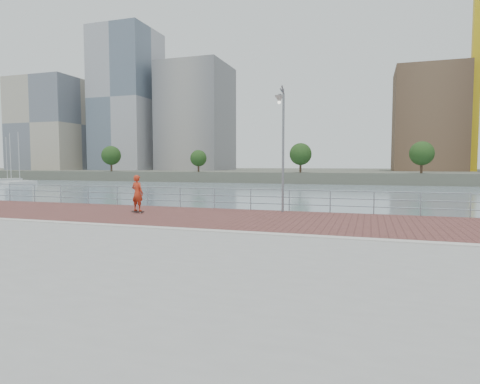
% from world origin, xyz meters
% --- Properties ---
extents(water, '(400.00, 400.00, 0.00)m').
position_xyz_m(water, '(0.00, 0.00, -2.00)').
color(water, slate).
rests_on(water, ground).
extents(seawall, '(40.00, 24.00, 2.00)m').
position_xyz_m(seawall, '(0.00, -5.00, -1.00)').
color(seawall, gray).
rests_on(seawall, ground).
extents(brick_lane, '(40.00, 6.80, 0.02)m').
position_xyz_m(brick_lane, '(0.00, 3.60, 0.01)').
color(brick_lane, brown).
rests_on(brick_lane, seawall).
extents(curb, '(40.00, 0.40, 0.06)m').
position_xyz_m(curb, '(0.00, 0.00, 0.03)').
color(curb, '#B7B5AD').
rests_on(curb, seawall).
extents(concrete_lane, '(40.00, 16.80, 0.02)m').
position_xyz_m(concrete_lane, '(0.00, -8.60, 0.01)').
color(concrete_lane, '#9E9E9B').
rests_on(concrete_lane, seawall).
extents(far_shore, '(320.00, 95.00, 2.50)m').
position_xyz_m(far_shore, '(0.00, 122.50, -0.75)').
color(far_shore, '#4C5142').
rests_on(far_shore, ground).
extents(guardrail, '(39.06, 0.06, 1.13)m').
position_xyz_m(guardrail, '(0.00, 7.00, 0.69)').
color(guardrail, '#8C9EA8').
rests_on(guardrail, brick_lane).
extents(street_lamp, '(0.43, 1.26, 5.93)m').
position_xyz_m(street_lamp, '(0.79, 6.07, 4.21)').
color(street_lamp, slate).
rests_on(street_lamp, brick_lane).
extents(skateboard, '(0.73, 0.30, 0.08)m').
position_xyz_m(skateboard, '(-5.92, 3.91, 0.08)').
color(skateboard, black).
rests_on(skateboard, brick_lane).
extents(skateboarder, '(0.71, 0.53, 1.77)m').
position_xyz_m(skateboarder, '(-5.92, 3.91, 0.99)').
color(skateboarder, red).
rests_on(skateboarder, skateboard).
extents(tower_crane, '(47.00, 2.00, 50.70)m').
position_xyz_m(tower_crane, '(27.36, 104.00, 33.50)').
color(tower_crane, gold).
rests_on(tower_crane, far_shore).
extents(shoreline_trees, '(109.94, 5.02, 6.69)m').
position_xyz_m(shoreline_trees, '(-7.42, 77.00, 4.52)').
color(shoreline_trees, '#473323').
rests_on(shoreline_trees, far_shore).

